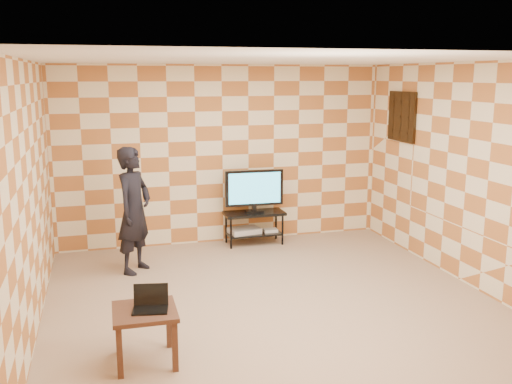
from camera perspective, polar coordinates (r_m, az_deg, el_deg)
floor at (r=6.68m, az=1.40°, el=-10.71°), size 5.00×5.00×0.00m
wall_back at (r=8.69m, az=-3.37°, el=3.71°), size 5.00×0.02×2.70m
wall_front at (r=4.04m, az=11.93°, el=-5.71°), size 5.00×0.02×2.70m
wall_left at (r=6.07m, az=-21.73°, el=-0.51°), size 0.02×5.00×2.70m
wall_right at (r=7.42m, az=20.28°, el=1.66°), size 0.02×5.00×2.70m
ceiling at (r=6.19m, az=1.53°, el=13.10°), size 5.00×5.00×0.02m
wall_art at (r=8.63m, az=14.38°, el=7.33°), size 0.04×0.72×0.72m
tv_stand at (r=8.70m, az=-0.18°, el=-2.89°), size 0.92×0.41×0.50m
tv at (r=8.58m, az=-0.18°, el=0.31°), size 0.89×0.18×0.65m
dvd_player at (r=8.73m, az=-1.19°, el=-3.87°), size 0.50×0.39×0.08m
game_console at (r=8.79m, az=1.45°, el=-3.86°), size 0.21×0.16×0.05m
side_table at (r=5.28m, az=-11.06°, el=-12.35°), size 0.57×0.57×0.50m
laptop at (r=5.24m, az=-10.49°, el=-10.91°), size 0.34×0.29×0.21m
person at (r=7.54m, az=-12.10°, el=-1.79°), size 0.67×0.72×1.65m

